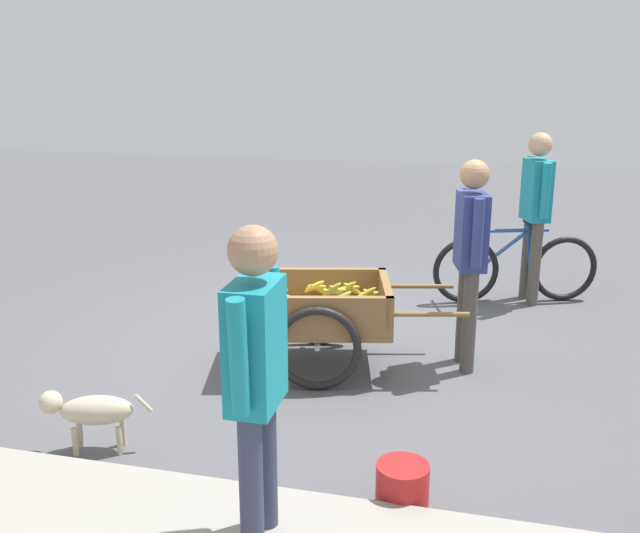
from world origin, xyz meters
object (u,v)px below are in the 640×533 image
at_px(dog, 90,410).
at_px(bicycle, 515,268).
at_px(fruit_cart, 319,313).
at_px(cyclist_person, 536,202).
at_px(plastic_bucket, 402,487).
at_px(vendor_person, 471,246).
at_px(bystander_person, 256,370).

bearing_deg(dog, bicycle, -125.21).
bearing_deg(bicycle, fruit_cart, 53.17).
height_order(cyclist_person, plastic_bucket, cyclist_person).
distance_m(vendor_person, dog, 2.92).
distance_m(cyclist_person, dog, 4.59).
relative_size(vendor_person, dog, 2.49).
relative_size(fruit_cart, plastic_bucket, 6.29).
relative_size(fruit_cart, dog, 2.73).
distance_m(vendor_person, plastic_bucket, 2.19).
distance_m(fruit_cart, bystander_person, 2.38).
bearing_deg(plastic_bucket, bystander_person, 42.73).
distance_m(dog, plastic_bucket, 1.93).
bearing_deg(bystander_person, plastic_bucket, -137.27).
relative_size(plastic_bucket, bystander_person, 0.17).
distance_m(dog, bystander_person, 1.66).
height_order(fruit_cart, bicycle, bicycle).
height_order(bicycle, cyclist_person, cyclist_person).
bearing_deg(vendor_person, cyclist_person, -106.78).
height_order(fruit_cart, plastic_bucket, fruit_cart).
distance_m(bicycle, bystander_person, 4.53).
distance_m(bicycle, plastic_bucket, 3.81).
relative_size(bicycle, plastic_bucket, 5.64).
relative_size(bicycle, bystander_person, 0.97).
bearing_deg(fruit_cart, bicycle, -126.83).
distance_m(vendor_person, bicycle, 1.89).
height_order(vendor_person, plastic_bucket, vendor_person).
bearing_deg(dog, fruit_cart, -123.08).
xyz_separation_m(bicycle, cyclist_person, (-0.14, -0.05, 0.66)).
bearing_deg(bystander_person, fruit_cart, -82.98).
xyz_separation_m(cyclist_person, dog, (2.68, 3.65, -0.74)).
bearing_deg(plastic_bucket, vendor_person, -96.32).
bearing_deg(bystander_person, vendor_person, -107.85).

